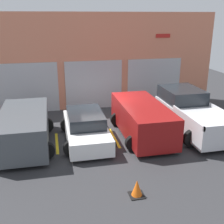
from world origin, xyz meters
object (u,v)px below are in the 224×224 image
object	(u,v)px
van_right	(142,119)
traffic_cone	(137,189)
pickup_truck	(191,113)
sedan_side	(24,128)
sedan_white	(86,127)

from	to	relation	value
van_right	traffic_cone	size ratio (longest dim) A/B	8.50
pickup_truck	van_right	distance (m)	2.64
pickup_truck	sedan_side	distance (m)	7.86
van_right	sedan_white	bearing A→B (deg)	179.50
sedan_white	traffic_cone	distance (m)	4.60
pickup_truck	traffic_cone	distance (m)	6.38
sedan_white	sedan_side	bearing A→B (deg)	-179.50
sedan_white	van_right	size ratio (longest dim) A/B	0.91
pickup_truck	traffic_cone	world-z (taller)	pickup_truck
pickup_truck	sedan_side	bearing A→B (deg)	-177.79
traffic_cone	van_right	bearing A→B (deg)	70.25
sedan_side	traffic_cone	bearing A→B (deg)	-50.74
van_right	traffic_cone	xyz separation A→B (m)	(-1.60, -4.45, -0.59)
van_right	sedan_side	bearing A→B (deg)	180.00
pickup_truck	traffic_cone	size ratio (longest dim) A/B	9.48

